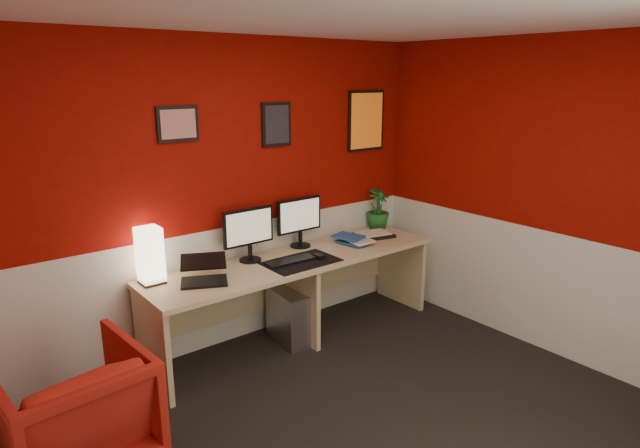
{
  "coord_description": "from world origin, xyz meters",
  "views": [
    {
      "loc": [
        -1.99,
        -2.05,
        2.19
      ],
      "look_at": [
        0.6,
        1.21,
        1.05
      ],
      "focal_mm": 30.42,
      "sensor_mm": 36.0,
      "label": 1
    }
  ],
  "objects_px": {
    "laptop": "(204,269)",
    "desk": "(297,299)",
    "monitor_right": "(300,215)",
    "monitor_left": "(249,227)",
    "shoji_lamp": "(150,257)",
    "armchair": "(74,412)",
    "pc_tower": "(288,316)",
    "zen_tray": "(373,235)",
    "potted_plant": "(378,209)"
  },
  "relations": [
    {
      "from": "monitor_left",
      "to": "pc_tower",
      "type": "xyz_separation_m",
      "value": [
        0.25,
        -0.17,
        -0.8
      ]
    },
    {
      "from": "desk",
      "to": "laptop",
      "type": "height_order",
      "value": "laptop"
    },
    {
      "from": "laptop",
      "to": "armchair",
      "type": "height_order",
      "value": "laptop"
    },
    {
      "from": "monitor_right",
      "to": "potted_plant",
      "type": "xyz_separation_m",
      "value": [
        0.95,
        -0.0,
        -0.09
      ]
    },
    {
      "from": "zen_tray",
      "to": "armchair",
      "type": "relative_size",
      "value": 0.45
    },
    {
      "from": "desk",
      "to": "zen_tray",
      "type": "xyz_separation_m",
      "value": [
        0.92,
        0.05,
        0.38
      ]
    },
    {
      "from": "monitor_left",
      "to": "pc_tower",
      "type": "relative_size",
      "value": 1.29
    },
    {
      "from": "desk",
      "to": "armchair",
      "type": "bearing_deg",
      "value": -165.41
    },
    {
      "from": "pc_tower",
      "to": "armchair",
      "type": "relative_size",
      "value": 0.57
    },
    {
      "from": "shoji_lamp",
      "to": "monitor_right",
      "type": "height_order",
      "value": "monitor_right"
    },
    {
      "from": "laptop",
      "to": "potted_plant",
      "type": "bearing_deg",
      "value": 34.02
    },
    {
      "from": "desk",
      "to": "pc_tower",
      "type": "relative_size",
      "value": 5.78
    },
    {
      "from": "laptop",
      "to": "armchair",
      "type": "relative_size",
      "value": 0.42
    },
    {
      "from": "laptop",
      "to": "monitor_left",
      "type": "xyz_separation_m",
      "value": [
        0.52,
        0.21,
        0.18
      ]
    },
    {
      "from": "monitor_right",
      "to": "monitor_left",
      "type": "bearing_deg",
      "value": -174.17
    },
    {
      "from": "monitor_left",
      "to": "armchair",
      "type": "bearing_deg",
      "value": -156.85
    },
    {
      "from": "shoji_lamp",
      "to": "monitor_right",
      "type": "distance_m",
      "value": 1.37
    },
    {
      "from": "laptop",
      "to": "monitor_left",
      "type": "distance_m",
      "value": 0.59
    },
    {
      "from": "desk",
      "to": "laptop",
      "type": "bearing_deg",
      "value": -177.73
    },
    {
      "from": "monitor_left",
      "to": "zen_tray",
      "type": "relative_size",
      "value": 1.66
    },
    {
      "from": "laptop",
      "to": "pc_tower",
      "type": "relative_size",
      "value": 0.73
    },
    {
      "from": "laptop",
      "to": "pc_tower",
      "type": "xyz_separation_m",
      "value": [
        0.77,
        0.05,
        -0.61
      ]
    },
    {
      "from": "monitor_right",
      "to": "potted_plant",
      "type": "height_order",
      "value": "monitor_right"
    },
    {
      "from": "laptop",
      "to": "desk",
      "type": "bearing_deg",
      "value": 28.75
    },
    {
      "from": "monitor_right",
      "to": "armchair",
      "type": "height_order",
      "value": "monitor_right"
    },
    {
      "from": "potted_plant",
      "to": "monitor_right",
      "type": "bearing_deg",
      "value": 179.89
    },
    {
      "from": "monitor_left",
      "to": "potted_plant",
      "type": "distance_m",
      "value": 1.5
    },
    {
      "from": "shoji_lamp",
      "to": "desk",
      "type": "bearing_deg",
      "value": -9.8
    },
    {
      "from": "shoji_lamp",
      "to": "monitor_right",
      "type": "bearing_deg",
      "value": 1.45
    },
    {
      "from": "zen_tray",
      "to": "armchair",
      "type": "distance_m",
      "value": 2.93
    },
    {
      "from": "desk",
      "to": "shoji_lamp",
      "type": "xyz_separation_m",
      "value": [
        -1.16,
        0.2,
        0.56
      ]
    },
    {
      "from": "potted_plant",
      "to": "pc_tower",
      "type": "relative_size",
      "value": 0.89
    },
    {
      "from": "monitor_right",
      "to": "zen_tray",
      "type": "height_order",
      "value": "monitor_right"
    },
    {
      "from": "desk",
      "to": "laptop",
      "type": "distance_m",
      "value": 0.98
    },
    {
      "from": "desk",
      "to": "pc_tower",
      "type": "xyz_separation_m",
      "value": [
        -0.08,
        0.01,
        -0.14
      ]
    },
    {
      "from": "laptop",
      "to": "monitor_right",
      "type": "bearing_deg",
      "value": 40.55
    },
    {
      "from": "shoji_lamp",
      "to": "monitor_left",
      "type": "height_order",
      "value": "monitor_left"
    },
    {
      "from": "shoji_lamp",
      "to": "armchair",
      "type": "height_order",
      "value": "shoji_lamp"
    },
    {
      "from": "monitor_right",
      "to": "armchair",
      "type": "bearing_deg",
      "value": -161.02
    },
    {
      "from": "potted_plant",
      "to": "pc_tower",
      "type": "height_order",
      "value": "potted_plant"
    },
    {
      "from": "laptop",
      "to": "potted_plant",
      "type": "xyz_separation_m",
      "value": [
        2.02,
        0.27,
        0.09
      ]
    },
    {
      "from": "armchair",
      "to": "shoji_lamp",
      "type": "bearing_deg",
      "value": -142.3
    },
    {
      "from": "desk",
      "to": "potted_plant",
      "type": "bearing_deg",
      "value": 11.35
    },
    {
      "from": "monitor_right",
      "to": "pc_tower",
      "type": "bearing_deg",
      "value": -143.19
    },
    {
      "from": "shoji_lamp",
      "to": "potted_plant",
      "type": "relative_size",
      "value": 0.99
    },
    {
      "from": "shoji_lamp",
      "to": "zen_tray",
      "type": "bearing_deg",
      "value": -4.16
    },
    {
      "from": "desk",
      "to": "pc_tower",
      "type": "height_order",
      "value": "desk"
    },
    {
      "from": "laptop",
      "to": "armchair",
      "type": "bearing_deg",
      "value": -129.89
    },
    {
      "from": "shoji_lamp",
      "to": "pc_tower",
      "type": "height_order",
      "value": "shoji_lamp"
    },
    {
      "from": "laptop",
      "to": "zen_tray",
      "type": "xyz_separation_m",
      "value": [
        1.78,
        0.08,
        -0.09
      ]
    }
  ]
}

